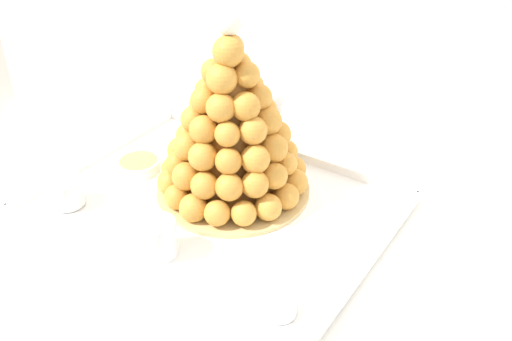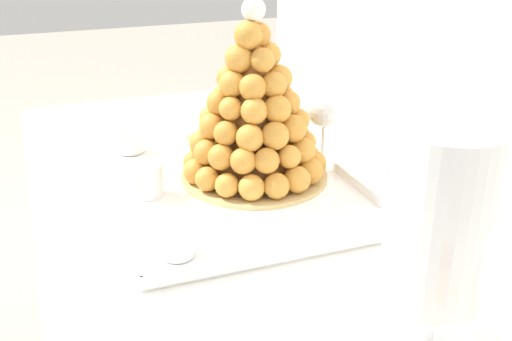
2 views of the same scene
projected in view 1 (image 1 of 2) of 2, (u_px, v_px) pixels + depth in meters
name	position (u px, v px, depth m)	size (l,w,h in m)	color
buffet_table	(307.00, 270.00, 0.98)	(1.57, 0.77, 0.77)	brown
serving_tray	(215.00, 206.00, 0.97)	(0.58, 0.44, 0.02)	white
croquembouche	(232.00, 129.00, 0.94)	(0.28, 0.28, 0.33)	tan
dessert_cup_left	(67.00, 193.00, 0.96)	(0.06, 0.06, 0.05)	silver
dessert_cup_mid_left	(158.00, 239.00, 0.85)	(0.06, 0.06, 0.06)	silver
dessert_cup_centre	(279.00, 298.00, 0.75)	(0.05, 0.05, 0.05)	silver
creme_brulee_ramekin	(139.00, 164.00, 1.06)	(0.08, 0.08, 0.02)	white
wine_glass	(267.00, 103.00, 1.08)	(0.07, 0.07, 0.15)	silver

